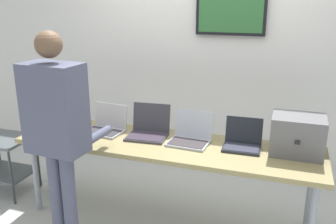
{
  "coord_description": "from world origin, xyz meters",
  "views": [
    {
      "loc": [
        0.97,
        -2.81,
        1.97
      ],
      "look_at": [
        0.03,
        -0.05,
        1.06
      ],
      "focal_mm": 39.33,
      "sensor_mm": 36.0,
      "label": 1
    }
  ],
  "objects": [
    {
      "name": "equipment_box",
      "position": [
        1.06,
        0.13,
        0.92
      ],
      "size": [
        0.41,
        0.34,
        0.31
      ],
      "color": "#5D5D60",
      "rests_on": "workbench"
    },
    {
      "name": "laptop_station_4",
      "position": [
        0.64,
        0.11,
        0.82
      ],
      "size": [
        0.32,
        0.28,
        0.24
      ],
      "color": "black",
      "rests_on": "workbench"
    },
    {
      "name": "laptop_station_0",
      "position": [
        -1.07,
        0.09,
        0.82
      ],
      "size": [
        0.32,
        0.37,
        0.27
      ],
      "color": "#AEAFB6",
      "rests_on": "workbench"
    },
    {
      "name": "laptop_station_3",
      "position": [
        0.19,
        0.08,
        0.82
      ],
      "size": [
        0.36,
        0.33,
        0.26
      ],
      "color": "#ABB0BC",
      "rests_on": "workbench"
    },
    {
      "name": "person",
      "position": [
        -0.65,
        -0.62,
        1.07
      ],
      "size": [
        0.46,
        0.61,
        1.75
      ],
      "color": "#4A4D63",
      "rests_on": "ground"
    },
    {
      "name": "storage_cart",
      "position": [
        -1.77,
        -0.05,
        0.4
      ],
      "size": [
        0.56,
        0.44,
        0.6
      ],
      "color": "#4C5256",
      "rests_on": "ground"
    },
    {
      "name": "back_wall",
      "position": [
        0.01,
        1.13,
        1.31
      ],
      "size": [
        8.0,
        0.11,
        2.61
      ],
      "color": "silver",
      "rests_on": "ground"
    },
    {
      "name": "workbench",
      "position": [
        0.0,
        0.0,
        0.71
      ],
      "size": [
        2.64,
        0.7,
        0.76
      ],
      "color": "olive",
      "rests_on": "ground"
    },
    {
      "name": "ground",
      "position": [
        0.0,
        0.0,
        -0.02
      ],
      "size": [
        8.0,
        8.0,
        0.04
      ],
      "primitive_type": "cube",
      "color": "#B5B8B4"
    },
    {
      "name": "laptop_station_2",
      "position": [
        -0.21,
        0.11,
        0.82
      ],
      "size": [
        0.37,
        0.34,
        0.28
      ],
      "color": "#38363D",
      "rests_on": "workbench"
    },
    {
      "name": "laptop_station_1",
      "position": [
        -0.63,
        0.09,
        0.82
      ],
      "size": [
        0.38,
        0.31,
        0.25
      ],
      "color": "#B0AFB2",
      "rests_on": "workbench"
    }
  ]
}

